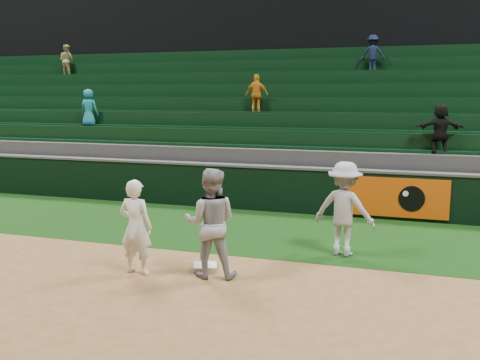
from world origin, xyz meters
name	(u,v)px	position (x,y,z in m)	size (l,w,h in m)	color
ground	(214,270)	(0.00, 0.00, 0.00)	(70.00, 70.00, 0.00)	brown
foul_grass	(259,230)	(0.00, 3.00, 0.00)	(36.00, 4.20, 0.01)	black
upper_deck	(343,34)	(0.00, 17.45, 6.00)	(40.00, 12.00, 12.00)	black
first_base	(205,267)	(-0.15, -0.04, 0.05)	(0.42, 0.42, 0.09)	silver
first_baseman	(136,227)	(-1.24, -0.60, 0.85)	(0.62, 0.41, 1.70)	white
baserunner	(211,223)	(0.08, -0.35, 0.96)	(0.93, 0.73, 1.92)	#95979E
base_coach	(344,209)	(2.14, 1.63, 0.94)	(1.21, 0.69, 1.87)	#A6AAB4
field_wall	(282,189)	(0.03, 5.20, 0.63)	(36.00, 0.45, 1.25)	black
stadium_seating	(308,139)	(0.00, 8.97, 1.70)	(36.00, 5.95, 5.15)	#313133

